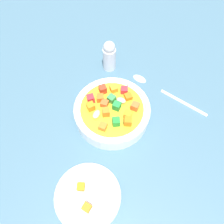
# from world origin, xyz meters

# --- Properties ---
(ground_plane) EXTENTS (1.40, 1.40, 0.02)m
(ground_plane) POSITION_xyz_m (0.00, 0.00, -0.01)
(ground_plane) COLOR #42667A
(soup_bowl_main) EXTENTS (0.18, 0.18, 0.06)m
(soup_bowl_main) POSITION_xyz_m (0.00, 0.00, 0.03)
(soup_bowl_main) COLOR white
(soup_bowl_main) RESTS_ON ground_plane
(spoon) EXTENTS (0.02, 0.22, 0.01)m
(spoon) POSITION_xyz_m (0.15, -0.05, 0.00)
(spoon) COLOR silver
(spoon) RESTS_ON ground_plane
(side_bowl_small) EXTENTS (0.13, 0.13, 0.04)m
(side_bowl_small) POSITION_xyz_m (-0.18, -0.08, 0.02)
(side_bowl_small) COLOR white
(side_bowl_small) RESTS_ON ground_plane
(pepper_shaker) EXTENTS (0.04, 0.04, 0.09)m
(pepper_shaker) POSITION_xyz_m (0.12, 0.11, 0.05)
(pepper_shaker) COLOR silver
(pepper_shaker) RESTS_ON ground_plane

